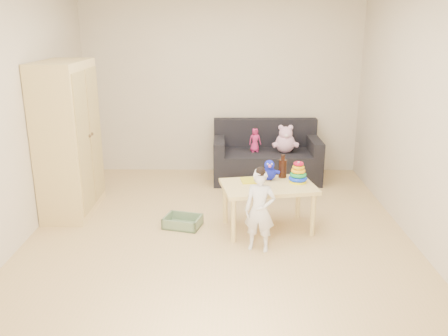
{
  "coord_description": "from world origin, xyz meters",
  "views": [
    {
      "loc": [
        0.1,
        -4.66,
        2.18
      ],
      "look_at": [
        0.05,
        0.25,
        0.65
      ],
      "focal_mm": 38.0,
      "sensor_mm": 36.0,
      "label": 1
    }
  ],
  "objects_px": {
    "play_table": "(268,207)",
    "toddler": "(260,211)",
    "wardrobe": "(68,139)",
    "sofa": "(266,166)"
  },
  "relations": [
    {
      "from": "play_table",
      "to": "toddler",
      "type": "height_order",
      "value": "toddler"
    },
    {
      "from": "wardrobe",
      "to": "play_table",
      "type": "relative_size",
      "value": 1.81
    },
    {
      "from": "sofa",
      "to": "play_table",
      "type": "xyz_separation_m",
      "value": [
        -0.11,
        -1.68,
        0.05
      ]
    },
    {
      "from": "sofa",
      "to": "play_table",
      "type": "relative_size",
      "value": 1.53
    },
    {
      "from": "wardrobe",
      "to": "toddler",
      "type": "bearing_deg",
      "value": -24.92
    },
    {
      "from": "wardrobe",
      "to": "sofa",
      "type": "xyz_separation_m",
      "value": [
        2.38,
        1.17,
        -0.67
      ]
    },
    {
      "from": "wardrobe",
      "to": "toddler",
      "type": "distance_m",
      "value": 2.42
    },
    {
      "from": "play_table",
      "to": "toddler",
      "type": "bearing_deg",
      "value": -103.83
    },
    {
      "from": "play_table",
      "to": "toddler",
      "type": "xyz_separation_m",
      "value": [
        -0.12,
        -0.49,
        0.15
      ]
    },
    {
      "from": "wardrobe",
      "to": "toddler",
      "type": "xyz_separation_m",
      "value": [
        2.15,
        -1.0,
        -0.47
      ]
    }
  ]
}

